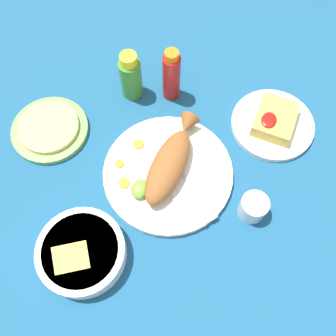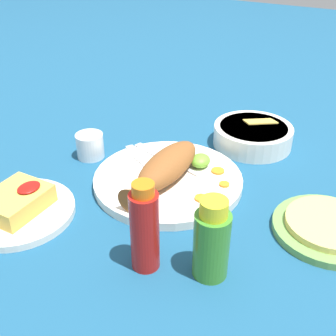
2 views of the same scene
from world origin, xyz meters
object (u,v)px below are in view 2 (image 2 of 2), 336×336
salt_cup (90,147)px  side_plate_fries (19,212)px  tortilla_plate (327,231)px  guacamole_bowl (253,134)px  fork_far (161,157)px  hot_sauce_bottle_green (212,241)px  fried_fish (165,168)px  fork_near (142,162)px  main_plate (168,180)px  hot_sauce_bottle_red (145,229)px

salt_cup → side_plate_fries: 0.24m
salt_cup → tortilla_plate: size_ratio=0.32×
tortilla_plate → guacamole_bowl: bearing=41.8°
fork_far → hot_sauce_bottle_green: bearing=149.1°
guacamole_bowl → hot_sauce_bottle_green: bearing=-169.4°
fried_fish → fork_far: fried_fish is taller
guacamole_bowl → tortilla_plate: (-0.25, -0.22, -0.02)m
tortilla_plate → side_plate_fries: bearing=113.3°
fried_fish → guacamole_bowl: fried_fish is taller
fried_fish → fork_near: 0.09m
hot_sauce_bottle_green → side_plate_fries: bearing=95.8°
side_plate_fries → salt_cup: bearing=3.9°
fried_fish → guacamole_bowl: 0.28m
main_plate → salt_cup: 0.21m
fork_far → tortilla_plate: fork_far is taller
hot_sauce_bottle_green → side_plate_fries: 0.38m
fork_near → fork_far: (0.04, -0.02, 0.00)m
tortilla_plate → fried_fish: bearing=91.6°
fork_far → hot_sauce_bottle_red: 0.32m
salt_cup → tortilla_plate: 0.53m
guacamole_bowl → main_plate: bearing=158.7°
hot_sauce_bottle_red → fork_far: bearing=25.1°
side_plate_fries → guacamole_bowl: bearing=-31.5°
hot_sauce_bottle_green → salt_cup: hot_sauce_bottle_green is taller
fried_fish → hot_sauce_bottle_red: hot_sauce_bottle_red is taller
fried_fish → guacamole_bowl: (0.26, -0.10, -0.02)m
fork_near → tortilla_plate: size_ratio=0.83×
side_plate_fries → guacamole_bowl: (0.47, -0.29, 0.02)m
main_plate → salt_cup: bearing=86.4°
tortilla_plate → main_plate: bearing=89.1°
salt_cup → side_plate_fries: bearing=-176.1°
main_plate → fried_fish: bearing=179.3°
main_plate → hot_sauce_bottle_red: size_ratio=1.96×
hot_sauce_bottle_red → salt_cup: 0.38m
hot_sauce_bottle_red → salt_cup: bearing=51.1°
fried_fish → side_plate_fries: 0.29m
fork_far → guacamole_bowl: (0.18, -0.15, 0.01)m
fried_fish → fork_far: (0.07, 0.05, -0.03)m
fried_fish → fork_far: size_ratio=1.34×
fork_far → tortilla_plate: (-0.07, -0.37, -0.01)m
fork_near → tortilla_plate: fork_near is taller
main_plate → fork_far: size_ratio=1.68×
fried_fish → tortilla_plate: size_ratio=1.27×
main_plate → hot_sauce_bottle_red: (-0.22, -0.08, 0.07)m
hot_sauce_bottle_red → guacamole_bowl: bearing=-1.8°
hot_sauce_bottle_green → salt_cup: 0.44m
fork_near → fried_fish: bearing=-168.5°
hot_sauce_bottle_green → fork_far: bearing=42.5°
fried_fish → hot_sauce_bottle_green: bearing=-133.8°
fork_far → fried_fish: bearing=140.7°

